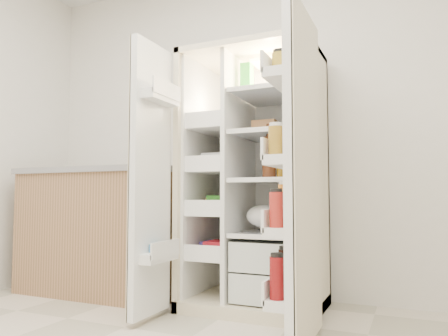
% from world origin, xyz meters
% --- Properties ---
extents(wall_back, '(4.00, 0.02, 2.70)m').
position_xyz_m(wall_back, '(0.00, 2.00, 1.35)').
color(wall_back, white).
rests_on(wall_back, floor).
extents(refrigerator, '(0.92, 0.70, 1.80)m').
position_xyz_m(refrigerator, '(0.14, 1.65, 0.74)').
color(refrigerator, beige).
rests_on(refrigerator, floor).
extents(freezer_door, '(0.15, 0.40, 1.72)m').
position_xyz_m(freezer_door, '(-0.38, 1.05, 0.89)').
color(freezer_door, white).
rests_on(freezer_door, floor).
extents(fridge_door, '(0.17, 0.58, 1.72)m').
position_xyz_m(fridge_door, '(0.60, 0.96, 0.87)').
color(fridge_door, white).
rests_on(fridge_door, floor).
extents(kitchen_counter, '(1.38, 0.73, 1.00)m').
position_xyz_m(kitchen_counter, '(-1.15, 1.58, 0.50)').
color(kitchen_counter, '#A47652').
rests_on(kitchen_counter, floor).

